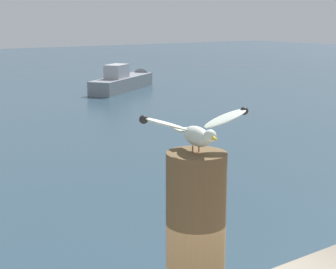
% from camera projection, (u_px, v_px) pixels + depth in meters
% --- Properties ---
extents(mooring_post, '(0.31, 0.31, 1.09)m').
position_uv_depth(mooring_post, '(195.00, 252.00, 2.86)').
color(mooring_post, brown).
rests_on(mooring_post, harbor_quay).
extents(seagull, '(0.61, 0.39, 0.21)m').
position_uv_depth(seagull, '(197.00, 130.00, 2.71)').
color(seagull, '#C66A60').
rests_on(seagull, mooring_post).
extents(boat_grey, '(5.49, 4.14, 1.47)m').
position_uv_depth(boat_grey, '(126.00, 81.00, 27.29)').
color(boat_grey, gray).
rests_on(boat_grey, ground_plane).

